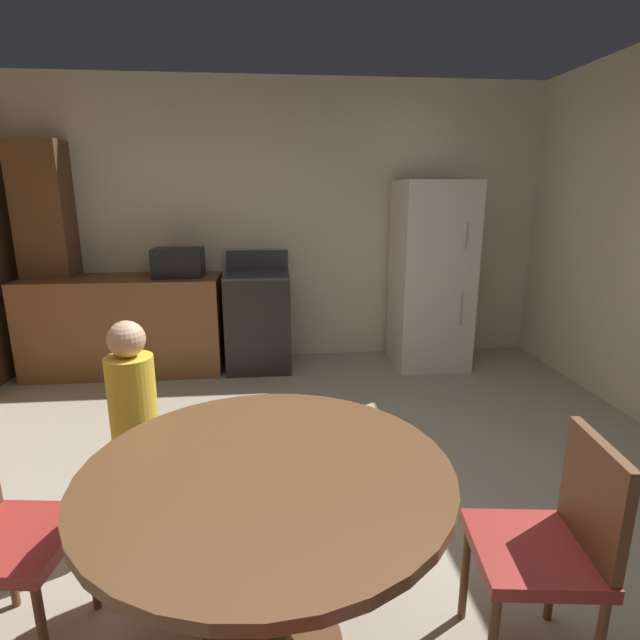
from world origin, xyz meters
name	(u,v)px	position (x,y,z in m)	size (l,w,h in m)	color
ground_plane	(309,552)	(0.00, 0.00, 0.00)	(14.00, 14.00, 0.00)	#A89E89
wall_back	(285,224)	(0.00, 3.03, 1.35)	(5.40, 0.12, 2.70)	beige
kitchen_counter	(126,325)	(-1.52, 2.63, 0.45)	(1.77, 0.60, 0.90)	brown
pantry_column	(51,259)	(-2.18, 2.81, 1.05)	(0.44, 0.36, 2.10)	brown
oven_range	(258,320)	(-0.28, 2.63, 0.47)	(0.60, 0.60, 1.10)	black
refrigerator	(431,275)	(1.37, 2.58, 0.88)	(0.68, 0.68, 1.76)	silver
microwave	(178,262)	(-0.99, 2.63, 1.03)	(0.44, 0.32, 0.26)	black
dining_table	(268,507)	(-0.17, -0.50, 0.61)	(1.25, 1.25, 0.76)	brown
chair_east	(554,539)	(0.80, -0.62, 0.50)	(0.45, 0.45, 0.87)	brown
person_child	(135,425)	(-0.81, 0.24, 0.58)	(0.31, 0.31, 1.09)	#3D4C84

